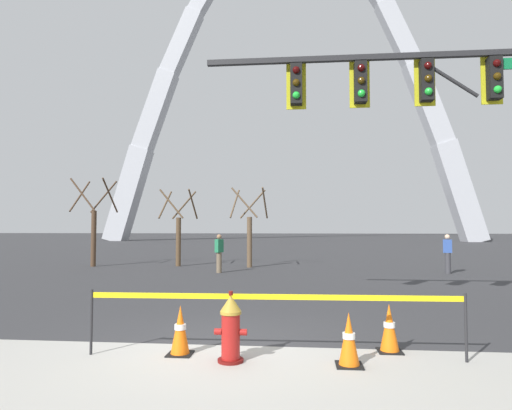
{
  "coord_description": "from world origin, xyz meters",
  "views": [
    {
      "loc": [
        1.22,
        -6.93,
        1.89
      ],
      "look_at": [
        0.08,
        5.0,
        2.5
      ],
      "focal_mm": 30.47,
      "sensor_mm": 36.0,
      "label": 1
    }
  ],
  "objects_px": {
    "traffic_cone_by_hydrant": "(180,331)",
    "traffic_cone_curb_edge": "(389,328)",
    "fire_hydrant": "(231,328)",
    "pedestrian_walking_left": "(448,253)",
    "monument_arch": "(288,94)",
    "pedestrian_standing_center": "(219,253)",
    "traffic_signal_gantry": "(447,110)",
    "traffic_cone_mid_sidewalk": "(349,340)"
  },
  "relations": [
    {
      "from": "fire_hydrant",
      "to": "pedestrian_walking_left",
      "type": "height_order",
      "value": "pedestrian_walking_left"
    },
    {
      "from": "traffic_cone_mid_sidewalk",
      "to": "traffic_signal_gantry",
      "type": "distance_m",
      "value": 5.87
    },
    {
      "from": "fire_hydrant",
      "to": "monument_arch",
      "type": "distance_m",
      "value": 55.46
    },
    {
      "from": "fire_hydrant",
      "to": "pedestrian_walking_left",
      "type": "relative_size",
      "value": 0.62
    },
    {
      "from": "traffic_cone_mid_sidewalk",
      "to": "pedestrian_walking_left",
      "type": "xyz_separation_m",
      "value": [
        5.41,
        12.32,
        0.46
      ]
    },
    {
      "from": "traffic_cone_by_hydrant",
      "to": "traffic_cone_curb_edge",
      "type": "bearing_deg",
      "value": 8.02
    },
    {
      "from": "fire_hydrant",
      "to": "traffic_cone_mid_sidewalk",
      "type": "xyz_separation_m",
      "value": [
        1.63,
        -0.04,
        -0.11
      ]
    },
    {
      "from": "traffic_cone_mid_sidewalk",
      "to": "monument_arch",
      "type": "xyz_separation_m",
      "value": [
        -1.91,
        51.97,
        19.56
      ]
    },
    {
      "from": "pedestrian_walking_left",
      "to": "traffic_cone_curb_edge",
      "type": "bearing_deg",
      "value": -112.15
    },
    {
      "from": "monument_arch",
      "to": "traffic_cone_mid_sidewalk",
      "type": "bearing_deg",
      "value": -87.89
    },
    {
      "from": "monument_arch",
      "to": "pedestrian_standing_center",
      "type": "relative_size",
      "value": 31.74
    },
    {
      "from": "traffic_cone_by_hydrant",
      "to": "fire_hydrant",
      "type": "bearing_deg",
      "value": -18.1
    },
    {
      "from": "traffic_signal_gantry",
      "to": "pedestrian_walking_left",
      "type": "xyz_separation_m",
      "value": [
        2.89,
        8.89,
        -3.59
      ]
    },
    {
      "from": "traffic_cone_curb_edge",
      "to": "pedestrian_walking_left",
      "type": "bearing_deg",
      "value": 67.85
    },
    {
      "from": "traffic_cone_mid_sidewalk",
      "to": "traffic_signal_gantry",
      "type": "height_order",
      "value": "traffic_signal_gantry"
    },
    {
      "from": "traffic_cone_by_hydrant",
      "to": "traffic_signal_gantry",
      "type": "relative_size",
      "value": 0.09
    },
    {
      "from": "traffic_cone_mid_sidewalk",
      "to": "monument_arch",
      "type": "height_order",
      "value": "monument_arch"
    },
    {
      "from": "traffic_cone_by_hydrant",
      "to": "pedestrian_walking_left",
      "type": "bearing_deg",
      "value": 56.92
    },
    {
      "from": "traffic_signal_gantry",
      "to": "monument_arch",
      "type": "height_order",
      "value": "monument_arch"
    },
    {
      "from": "fire_hydrant",
      "to": "monument_arch",
      "type": "bearing_deg",
      "value": 90.31
    },
    {
      "from": "monument_arch",
      "to": "pedestrian_walking_left",
      "type": "distance_m",
      "value": 44.61
    },
    {
      "from": "monument_arch",
      "to": "pedestrian_standing_center",
      "type": "height_order",
      "value": "monument_arch"
    },
    {
      "from": "traffic_signal_gantry",
      "to": "pedestrian_walking_left",
      "type": "relative_size",
      "value": 4.92
    },
    {
      "from": "fire_hydrant",
      "to": "pedestrian_walking_left",
      "type": "distance_m",
      "value": 14.17
    },
    {
      "from": "traffic_cone_curb_edge",
      "to": "monument_arch",
      "type": "bearing_deg",
      "value": 92.9
    },
    {
      "from": "pedestrian_standing_center",
      "to": "traffic_cone_by_hydrant",
      "type": "bearing_deg",
      "value": -82.55
    },
    {
      "from": "traffic_signal_gantry",
      "to": "monument_arch",
      "type": "bearing_deg",
      "value": 95.21
    },
    {
      "from": "fire_hydrant",
      "to": "traffic_cone_mid_sidewalk",
      "type": "relative_size",
      "value": 1.36
    },
    {
      "from": "fire_hydrant",
      "to": "monument_arch",
      "type": "height_order",
      "value": "monument_arch"
    },
    {
      "from": "fire_hydrant",
      "to": "pedestrian_walking_left",
      "type": "bearing_deg",
      "value": 60.2
    },
    {
      "from": "fire_hydrant",
      "to": "traffic_cone_curb_edge",
      "type": "relative_size",
      "value": 1.36
    },
    {
      "from": "monument_arch",
      "to": "pedestrian_walking_left",
      "type": "relative_size",
      "value": 31.74
    },
    {
      "from": "traffic_cone_curb_edge",
      "to": "monument_arch",
      "type": "distance_m",
      "value": 54.91
    },
    {
      "from": "fire_hydrant",
      "to": "pedestrian_standing_center",
      "type": "distance_m",
      "value": 11.96
    },
    {
      "from": "traffic_cone_by_hydrant",
      "to": "traffic_signal_gantry",
      "type": "distance_m",
      "value": 7.12
    },
    {
      "from": "traffic_cone_curb_edge",
      "to": "monument_arch",
      "type": "height_order",
      "value": "monument_arch"
    },
    {
      "from": "traffic_cone_by_hydrant",
      "to": "monument_arch",
      "type": "relative_size",
      "value": 0.01
    },
    {
      "from": "pedestrian_walking_left",
      "to": "traffic_cone_by_hydrant",
      "type": "bearing_deg",
      "value": -123.08
    },
    {
      "from": "traffic_signal_gantry",
      "to": "traffic_cone_mid_sidewalk",
      "type": "bearing_deg",
      "value": -126.26
    },
    {
      "from": "fire_hydrant",
      "to": "traffic_cone_by_hydrant",
      "type": "distance_m",
      "value": 0.85
    },
    {
      "from": "pedestrian_walking_left",
      "to": "pedestrian_standing_center",
      "type": "relative_size",
      "value": 1.0
    },
    {
      "from": "traffic_signal_gantry",
      "to": "fire_hydrant",
      "type": "bearing_deg",
      "value": -140.69
    }
  ]
}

